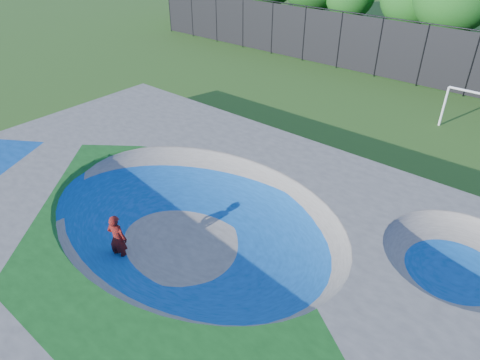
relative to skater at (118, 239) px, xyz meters
The scene contains 6 objects.
ground 2.65m from the skater, 55.96° to the left, with size 120.00×120.00×0.00m, color #295217.
skate_deck 2.49m from the skater, 55.96° to the left, with size 22.00×14.00×1.50m, color gray.
skater is the anchor object (origin of this frame).
skateboard 0.89m from the skater, ahead, with size 0.78×0.22×0.05m, color black.
soccer_goal 18.78m from the skater, 70.42° to the left, with size 3.39×0.12×2.24m.
fence 23.13m from the skater, 86.54° to the left, with size 48.09×0.09×4.04m.
Camera 1 is at (8.51, -7.78, 9.92)m, focal length 32.00 mm.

